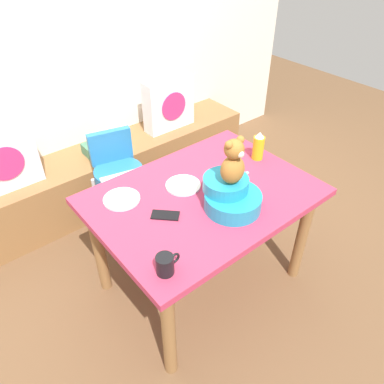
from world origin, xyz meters
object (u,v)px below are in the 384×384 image
object	(u,v)px
dining_table	(203,208)
pillow_floral_right	(169,104)
pillow_floral_left	(2,159)
infant_seat_teal	(230,195)
dinner_plate_near	(183,185)
teddy_bear	(233,162)
ketchup_bottle	(258,146)
book_stack	(97,148)
coffee_mug	(166,264)
dinner_plate_far	(122,199)
cell_phone	(165,215)
highchair	(118,173)

from	to	relation	value
dining_table	pillow_floral_right	bearing A→B (deg)	62.00
pillow_floral_left	infant_seat_teal	size ratio (longest dim) A/B	1.33
pillow_floral_right	dinner_plate_near	bearing A→B (deg)	-122.53
teddy_bear	ketchup_bottle	bearing A→B (deg)	26.64
ketchup_bottle	book_stack	bearing A→B (deg)	116.52
book_stack	teddy_bear	world-z (taller)	teddy_bear
coffee_mug	dinner_plate_far	xyz separation A→B (m)	(0.11, 0.56, -0.04)
pillow_floral_right	cell_phone	xyz separation A→B (m)	(-0.90, -1.20, 0.06)
ketchup_bottle	cell_phone	world-z (taller)	ketchup_bottle
pillow_floral_right	dining_table	bearing A→B (deg)	-118.00
dinner_plate_near	dinner_plate_far	bearing A→B (deg)	161.38
pillow_floral_right	dining_table	distance (m)	1.33
highchair	infant_seat_teal	world-z (taller)	infant_seat_teal
ketchup_bottle	dinner_plate_near	distance (m)	0.55
dining_table	dinner_plate_near	size ratio (longest dim) A/B	6.12
pillow_floral_left	teddy_bear	world-z (taller)	teddy_bear
book_stack	pillow_floral_right	bearing A→B (deg)	-1.73
pillow_floral_left	dinner_plate_near	xyz separation A→B (m)	(0.70, -1.05, 0.07)
coffee_mug	dinner_plate_near	size ratio (longest dim) A/B	0.60
infant_seat_teal	teddy_bear	size ratio (longest dim) A/B	1.32
pillow_floral_right	ketchup_bottle	distance (m)	1.13
pillow_floral_left	dinner_plate_near	bearing A→B (deg)	-56.48
pillow_floral_left	dining_table	size ratio (longest dim) A/B	0.36
coffee_mug	dinner_plate_far	world-z (taller)	coffee_mug
book_stack	highchair	size ratio (longest dim) A/B	0.25
coffee_mug	teddy_bear	bearing A→B (deg)	15.60
highchair	infant_seat_teal	size ratio (longest dim) A/B	2.39
pillow_floral_right	dinner_plate_near	xyz separation A→B (m)	(-0.67, -1.05, 0.07)
pillow_floral_right	teddy_bear	distance (m)	1.51
ketchup_bottle	dinner_plate_far	size ratio (longest dim) A/B	0.92
dining_table	coffee_mug	size ratio (longest dim) A/B	10.21
book_stack	dining_table	bearing A→B (deg)	-86.71
pillow_floral_left	pillow_floral_right	bearing A→B (deg)	0.00
dinner_plate_near	dinner_plate_far	distance (m)	0.35
dining_table	coffee_mug	xyz separation A→B (m)	(-0.49, -0.32, 0.16)
ketchup_bottle	coffee_mug	world-z (taller)	ketchup_bottle
pillow_floral_right	teddy_bear	world-z (taller)	teddy_bear
book_stack	dinner_plate_far	world-z (taller)	dinner_plate_far
dinner_plate_far	cell_phone	size ratio (longest dim) A/B	1.39
highchair	dinner_plate_near	world-z (taller)	highchair
book_stack	dinner_plate_near	xyz separation A→B (m)	(0.02, -1.07, 0.24)
pillow_floral_left	highchair	xyz separation A→B (m)	(0.62, -0.42, -0.16)
book_stack	ketchup_bottle	distance (m)	1.31
ketchup_bottle	coffee_mug	xyz separation A→B (m)	(-0.99, -0.38, -0.04)
dinner_plate_near	cell_phone	distance (m)	0.27
ketchup_bottle	highchair	bearing A→B (deg)	131.73
pillow_floral_left	coffee_mug	xyz separation A→B (m)	(0.25, -1.50, 0.11)
ketchup_bottle	dinner_plate_near	size ratio (longest dim) A/B	0.92
book_stack	dinner_plate_far	size ratio (longest dim) A/B	1.00
pillow_floral_left	ketchup_bottle	distance (m)	1.68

